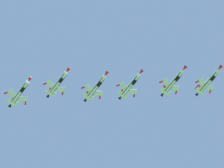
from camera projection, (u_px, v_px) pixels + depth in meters
fighter_jet_lead at (209, 81)px, 149.23m from camera, size 11.36×13.86×5.19m
fighter_jet_left_wing at (173, 81)px, 149.26m from camera, size 11.47×13.86×4.95m
fighter_jet_right_wing at (131, 85)px, 152.92m from camera, size 11.49×13.86×4.91m
fighter_jet_left_outer at (96, 87)px, 149.87m from camera, size 11.38×13.86×5.15m
fighter_jet_right_outer at (58, 83)px, 153.26m from camera, size 11.38×13.86×5.14m
fighter_jet_trail_slot at (20, 92)px, 150.09m from camera, size 11.47×13.86×4.96m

